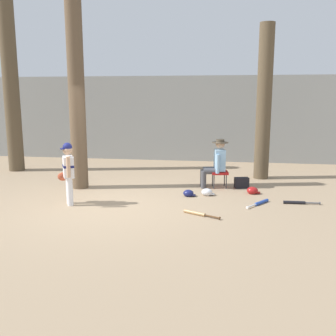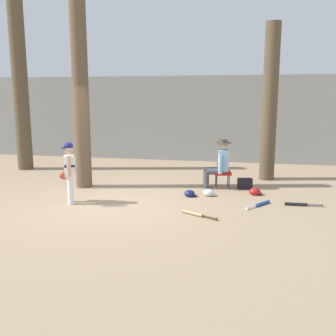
{
  "view_description": "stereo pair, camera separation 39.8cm",
  "coord_description": "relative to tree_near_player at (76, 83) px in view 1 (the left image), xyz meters",
  "views": [
    {
      "loc": [
        2.34,
        -7.31,
        2.24
      ],
      "look_at": [
        1.13,
        0.51,
        0.75
      ],
      "focal_mm": 41.01,
      "sensor_mm": 36.0,
      "label": 1
    },
    {
      "loc": [
        2.73,
        -7.24,
        2.24
      ],
      "look_at": [
        1.13,
        0.51,
        0.75
      ],
      "focal_mm": 41.01,
      "sensor_mm": 36.0,
      "label": 2
    }
  ],
  "objects": [
    {
      "name": "bat_blue_youth",
      "position": [
        4.28,
        -0.85,
        -2.51
      ],
      "size": [
        0.51,
        0.68,
        0.07
      ],
      "color": "#2347AD",
      "rests_on": "ground"
    },
    {
      "name": "bat_black_composite",
      "position": [
        5.06,
        -0.71,
        -2.51
      ],
      "size": [
        0.75,
        0.09,
        0.07
      ],
      "color": "black",
      "rests_on": "ground"
    },
    {
      "name": "tree_behind_spectator",
      "position": [
        4.51,
        1.83,
        -0.74
      ],
      "size": [
        0.61,
        0.61,
        4.22
      ],
      "color": "brown",
      "rests_on": "ground"
    },
    {
      "name": "ground_plane",
      "position": [
        1.22,
        -1.51,
        -2.54
      ],
      "size": [
        60.0,
        60.0,
        0.0
      ],
      "primitive_type": "plane",
      "color": "#9E8466"
    },
    {
      "name": "tree_far_left",
      "position": [
        -2.77,
        1.86,
        0.32
      ],
      "size": [
        0.67,
        0.67,
        6.4
      ],
      "color": "brown",
      "rests_on": "ground"
    },
    {
      "name": "batting_helmet_navy",
      "position": [
        2.73,
        -0.43,
        -2.48
      ],
      "size": [
        0.28,
        0.22,
        0.16
      ],
      "color": "navy",
      "rests_on": "ground"
    },
    {
      "name": "young_ballplayer",
      "position": [
        0.33,
        -1.46,
        -1.8
      ],
      "size": [
        0.49,
        0.53,
        1.31
      ],
      "color": "white",
      "rests_on": "ground"
    },
    {
      "name": "concrete_back_wall",
      "position": [
        1.22,
        4.56,
        -1.09
      ],
      "size": [
        18.0,
        0.36,
        2.91
      ],
      "primitive_type": "cube",
      "color": "gray",
      "rests_on": "ground"
    },
    {
      "name": "batting_helmet_white",
      "position": [
        3.14,
        -0.28,
        -2.47
      ],
      "size": [
        0.3,
        0.23,
        0.17
      ],
      "color": "silver",
      "rests_on": "ground"
    },
    {
      "name": "batting_helmet_red",
      "position": [
        4.18,
        0.03,
        -2.47
      ],
      "size": [
        0.31,
        0.24,
        0.18
      ],
      "color": "#A81919",
      "rests_on": "ground"
    },
    {
      "name": "tree_near_player",
      "position": [
        0.0,
        0.0,
        0.0
      ],
      "size": [
        0.65,
        0.65,
        5.79
      ],
      "color": "brown",
      "rests_on": "ground"
    },
    {
      "name": "bat_wood_tan",
      "position": [
        3.04,
        -1.79,
        -2.51
      ],
      "size": [
        0.73,
        0.42,
        0.07
      ],
      "color": "tan",
      "rests_on": "ground"
    },
    {
      "name": "handbag_beside_stool",
      "position": [
        3.95,
        0.57,
        -2.41
      ],
      "size": [
        0.37,
        0.26,
        0.26
      ],
      "primitive_type": "cube",
      "rotation": [
        0.0,
        0.0,
        0.25
      ],
      "color": "black",
      "rests_on": "ground"
    },
    {
      "name": "seated_spectator",
      "position": [
        3.3,
        0.54,
        -1.9
      ],
      "size": [
        0.68,
        0.54,
        1.2
      ],
      "color": "#47474C",
      "rests_on": "ground"
    },
    {
      "name": "folding_stool",
      "position": [
        3.4,
        0.55,
        -2.18
      ],
      "size": [
        0.46,
        0.46,
        0.41
      ],
      "color": "red",
      "rests_on": "ground"
    }
  ]
}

